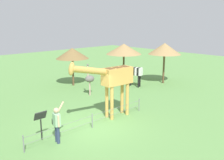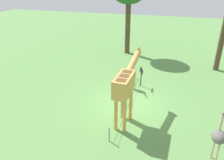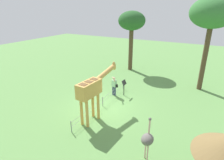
{
  "view_description": "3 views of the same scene",
  "coord_description": "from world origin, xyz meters",
  "px_view_note": "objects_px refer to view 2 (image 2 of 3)",
  "views": [
    {
      "loc": [
        7.3,
        9.21,
        5.17
      ],
      "look_at": [
        -0.72,
        0.72,
        2.42
      ],
      "focal_mm": 40.87,
      "sensor_mm": 36.0,
      "label": 1
    },
    {
      "loc": [
        -11.33,
        -2.17,
        7.09
      ],
      "look_at": [
        -0.75,
        0.68,
        1.78
      ],
      "focal_mm": 36.2,
      "sensor_mm": 36.0,
      "label": 2
    },
    {
      "loc": [
        -10.32,
        -6.34,
        6.81
      ],
      "look_at": [
        -0.15,
        -0.78,
        2.29
      ],
      "focal_mm": 29.99,
      "sensor_mm": 36.0,
      "label": 3
    }
  ],
  "objects_px": {
    "info_sign": "(141,73)",
    "ostrich": "(219,137)",
    "visitor": "(130,75)",
    "giraffe": "(126,84)"
  },
  "relations": [
    {
      "from": "giraffe",
      "to": "ostrich",
      "type": "distance_m",
      "value": 4.59
    },
    {
      "from": "ostrich",
      "to": "visitor",
      "type": "bearing_deg",
      "value": 40.27
    },
    {
      "from": "ostrich",
      "to": "info_sign",
      "type": "relative_size",
      "value": 1.7
    },
    {
      "from": "ostrich",
      "to": "info_sign",
      "type": "height_order",
      "value": "ostrich"
    },
    {
      "from": "giraffe",
      "to": "ostrich",
      "type": "bearing_deg",
      "value": -112.56
    },
    {
      "from": "giraffe",
      "to": "info_sign",
      "type": "height_order",
      "value": "giraffe"
    },
    {
      "from": "info_sign",
      "to": "ostrich",
      "type": "bearing_deg",
      "value": -146.13
    },
    {
      "from": "info_sign",
      "to": "visitor",
      "type": "bearing_deg",
      "value": 117.47
    },
    {
      "from": "visitor",
      "to": "ostrich",
      "type": "height_order",
      "value": "ostrich"
    },
    {
      "from": "giraffe",
      "to": "visitor",
      "type": "relative_size",
      "value": 2.18
    }
  ]
}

